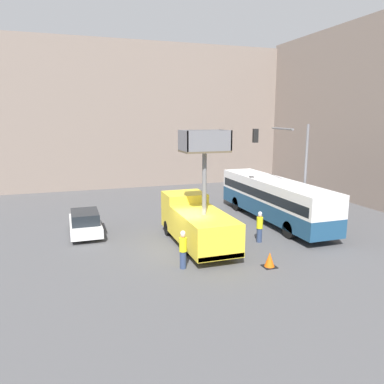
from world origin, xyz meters
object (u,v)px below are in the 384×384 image
object	(u,v)px
utility_truck	(197,220)
road_worker_near_truck	(183,249)
road_worker_directing	(260,227)
traffic_light_pole	(289,158)
parked_car_curbside	(85,223)
city_bus	(274,197)
traffic_cone_near_truck	(270,260)

from	to	relation	value
utility_truck	road_worker_near_truck	bearing A→B (deg)	-120.08
utility_truck	road_worker_directing	distance (m)	3.86
traffic_light_pole	road_worker_near_truck	world-z (taller)	traffic_light_pole
road_worker_directing	parked_car_curbside	distance (m)	11.01
traffic_light_pole	parked_car_curbside	world-z (taller)	traffic_light_pole
utility_truck	road_worker_directing	world-z (taller)	utility_truck
city_bus	road_worker_near_truck	xyz separation A→B (m)	(-8.72, -6.17, -0.81)
utility_truck	traffic_cone_near_truck	bearing A→B (deg)	-61.31
utility_truck	city_bus	distance (m)	7.58
parked_car_curbside	road_worker_directing	bearing A→B (deg)	-26.78
traffic_light_pole	road_worker_directing	size ratio (longest dim) A/B	3.68
traffic_cone_near_truck	parked_car_curbside	size ratio (longest dim) A/B	0.17
city_bus	traffic_light_pole	size ratio (longest dim) A/B	1.76
road_worker_directing	parked_car_curbside	bearing A→B (deg)	66.47
city_bus	road_worker_directing	bearing A→B (deg)	129.17
traffic_light_pole	traffic_cone_near_truck	bearing A→B (deg)	-128.30
city_bus	parked_car_curbside	xyz separation A→B (m)	(-13.01, 1.15, -1.03)
road_worker_directing	parked_car_curbside	size ratio (longest dim) A/B	0.41
utility_truck	city_bus	bearing A→B (deg)	23.90
traffic_cone_near_truck	parked_car_curbside	distance (m)	12.03
traffic_cone_near_truck	city_bus	bearing A→B (deg)	58.36
utility_truck	traffic_cone_near_truck	xyz separation A→B (m)	(2.37, -4.33, -1.15)
parked_car_curbside	traffic_cone_near_truck	bearing A→B (deg)	-45.30
road_worker_near_truck	road_worker_directing	bearing A→B (deg)	-16.07
city_bus	road_worker_near_truck	world-z (taller)	city_bus
traffic_light_pole	traffic_cone_near_truck	size ratio (longest dim) A/B	9.13
road_worker_directing	parked_car_curbside	xyz separation A→B (m)	(-9.83, 4.96, -0.18)
road_worker_directing	traffic_cone_near_truck	xyz separation A→B (m)	(-1.38, -3.58, -0.59)
city_bus	traffic_light_pole	world-z (taller)	traffic_light_pole
road_worker_directing	traffic_cone_near_truck	size ratio (longest dim) A/B	2.48
city_bus	parked_car_curbside	size ratio (longest dim) A/B	2.64
parked_car_curbside	utility_truck	bearing A→B (deg)	-34.71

